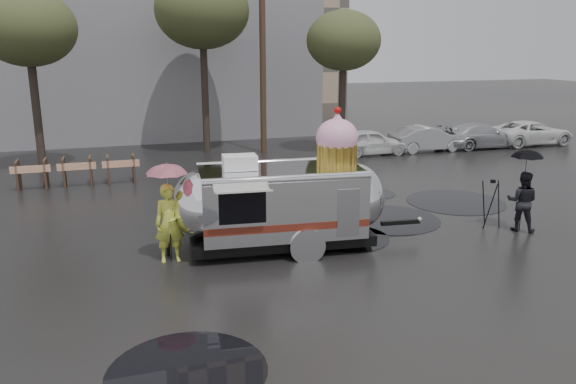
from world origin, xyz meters
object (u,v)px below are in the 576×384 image
object	(u,v)px
person_left	(170,223)
person_right	(522,201)
airstream_trailer	(284,199)
tripod	(491,200)

from	to	relation	value
person_left	person_right	xyz separation A→B (m)	(9.25, -0.65, -0.10)
airstream_trailer	person_right	world-z (taller)	airstream_trailer
airstream_trailer	person_right	size ratio (longest dim) A/B	3.99
person_left	person_right	distance (m)	9.27
airstream_trailer	tripod	distance (m)	5.94
airstream_trailer	person_left	size ratio (longest dim) A/B	3.55
airstream_trailer	tripod	xyz separation A→B (m)	(5.92, -0.18, -0.46)
airstream_trailer	person_left	distance (m)	2.78
person_right	person_left	bearing A→B (deg)	38.75
person_right	tripod	xyz separation A→B (m)	(-0.57, 0.54, -0.05)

